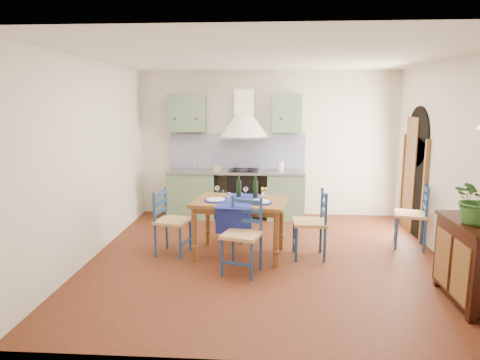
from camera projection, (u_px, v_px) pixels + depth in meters
The scene contains 13 objects.
floor at pixel (266, 258), 6.15m from camera, with size 5.00×5.00×0.00m, color #43190E.
back_wall at pixel (243, 163), 8.24m from camera, with size 5.00×0.96×2.80m.
right_wall at pixel (445, 165), 6.02m from camera, with size 0.26×5.00×2.80m.
left_wall at pixel (91, 160), 6.06m from camera, with size 0.04×5.00×2.80m, color beige.
ceiling at pixel (269, 56), 5.65m from camera, with size 5.00×5.00×0.01m, color silver.
dining_table at pixel (240, 207), 6.13m from camera, with size 1.40×1.08×1.14m.
chair_near at pixel (243, 235), 5.55m from camera, with size 0.57×0.57×0.99m.
chair_far at pixel (236, 215), 6.85m from camera, with size 0.51×0.51×0.84m.
chair_left at pixel (171, 221), 6.22m from camera, with size 0.53×0.53×0.96m.
chair_right at pixel (312, 223), 6.10m from camera, with size 0.47×0.47×0.98m.
chair_spare at pixel (413, 215), 6.53m from camera, with size 0.56×0.56×0.98m.
sideboard at pixel (473, 260), 4.68m from camera, with size 0.50×1.05×0.94m.
potted_plant at pixel (477, 199), 4.51m from camera, with size 0.49×0.42×0.54m, color #2A5B21.
Camera 1 is at (0.01, -5.86, 2.21)m, focal length 32.00 mm.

